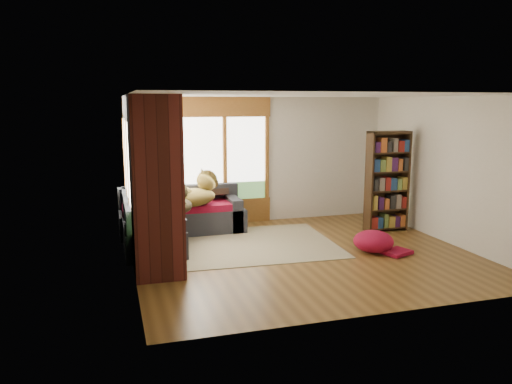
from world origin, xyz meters
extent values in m
plane|color=#573A18|center=(0.00, 0.00, 0.00)|extent=(5.50, 5.50, 0.00)
plane|color=white|center=(0.00, 0.00, 2.60)|extent=(5.50, 5.50, 0.00)
cube|color=silver|center=(0.00, 2.50, 1.30)|extent=(5.50, 0.04, 2.60)
cube|color=silver|center=(0.00, -2.50, 1.30)|extent=(5.50, 0.04, 2.60)
cube|color=silver|center=(-2.75, 0.00, 1.30)|extent=(0.04, 5.00, 2.60)
cube|color=silver|center=(2.75, 0.00, 1.30)|extent=(0.04, 5.00, 2.60)
cube|color=#905B24|center=(-1.20, 2.47, 1.35)|extent=(2.82, 0.10, 1.90)
cube|color=white|center=(-1.20, 2.47, 1.35)|extent=(2.54, 0.09, 1.62)
cube|color=#905B24|center=(-2.72, 1.20, 1.35)|extent=(0.10, 2.62, 1.90)
cube|color=white|center=(-2.72, 1.20, 1.35)|extent=(0.09, 2.36, 1.62)
cube|color=#62804C|center=(-2.69, 2.03, 1.75)|extent=(0.03, 0.72, 0.90)
cube|color=#471914|center=(-2.40, -0.35, 1.30)|extent=(0.70, 0.70, 2.60)
cube|color=#282A2F|center=(-1.65, 2.05, 0.21)|extent=(2.20, 0.90, 0.42)
cube|color=#282A2F|center=(-1.65, 2.40, 0.61)|extent=(2.20, 0.20, 0.38)
cube|color=#282A2F|center=(-0.65, 2.05, 0.30)|extent=(0.20, 0.90, 0.60)
cube|color=maroon|center=(-1.75, 1.93, 0.48)|extent=(1.90, 0.66, 0.12)
cube|color=#282A2F|center=(-2.30, 1.40, 0.21)|extent=(0.90, 2.20, 0.42)
cube|color=#282A2F|center=(-2.65, 1.40, 0.61)|extent=(0.20, 2.20, 0.38)
cube|color=#282A2F|center=(-2.30, 0.40, 0.30)|extent=(0.90, 0.20, 0.60)
cube|color=maroon|center=(-2.18, 1.05, 0.48)|extent=(0.66, 1.20, 0.12)
cube|color=maroon|center=(-2.18, 2.00, 0.48)|extent=(0.66, 0.66, 0.12)
cube|color=beige|center=(-0.78, 0.79, 0.01)|extent=(3.23, 2.53, 0.01)
cube|color=#362212|center=(2.54, 1.01, 0.97)|extent=(0.04, 0.28, 1.95)
cube|color=#362212|center=(1.74, 1.01, 0.97)|extent=(0.04, 0.28, 1.95)
cube|color=#362212|center=(2.14, 1.14, 0.97)|extent=(0.84, 0.02, 1.95)
cube|color=#362212|center=(2.14, 1.01, 0.06)|extent=(0.76, 0.26, 0.03)
cube|color=#362212|center=(2.14, 1.01, 0.43)|extent=(0.76, 0.26, 0.03)
cube|color=#362212|center=(2.14, 1.01, 0.80)|extent=(0.76, 0.26, 0.03)
cube|color=#362212|center=(2.14, 1.01, 1.17)|extent=(0.76, 0.26, 0.03)
cube|color=#362212|center=(2.14, 1.01, 1.54)|extent=(0.76, 0.26, 0.03)
cube|color=#362212|center=(2.14, 1.01, 1.91)|extent=(0.76, 0.26, 0.03)
cube|color=#726659|center=(2.14, 0.99, 0.97)|extent=(0.72, 0.20, 1.79)
ellipsoid|color=maroon|center=(1.18, -0.22, 0.19)|extent=(0.78, 0.78, 0.36)
ellipsoid|color=brown|center=(-1.59, 1.63, 0.78)|extent=(1.15, 0.99, 0.33)
sphere|color=brown|center=(-1.26, 1.78, 0.94)|extent=(0.53, 0.53, 0.40)
cone|color=brown|center=(-1.32, 1.75, 1.10)|extent=(0.19, 0.19, 0.17)
ellipsoid|color=black|center=(-1.90, 1.11, 0.72)|extent=(0.62, 0.81, 0.25)
sphere|color=black|center=(-1.84, 1.37, 0.83)|extent=(0.35, 0.35, 0.29)
cone|color=black|center=(-1.85, 1.33, 0.95)|extent=(0.13, 0.13, 0.13)
cube|color=#35281F|center=(-0.95, 2.26, 0.77)|extent=(0.45, 0.12, 0.45)
cube|color=#35281F|center=(-1.55, 2.26, 0.77)|extent=(0.45, 0.12, 0.45)
cube|color=#35281F|center=(-2.48, 1.80, 0.77)|extent=(0.45, 0.12, 0.45)
cube|color=#35281F|center=(-2.48, 0.70, 0.77)|extent=(0.45, 0.12, 0.45)
cube|color=maroon|center=(-2.15, 2.26, 0.77)|extent=(0.42, 0.12, 0.42)
camera|label=1|loc=(-3.03, -7.43, 2.48)|focal=35.00mm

